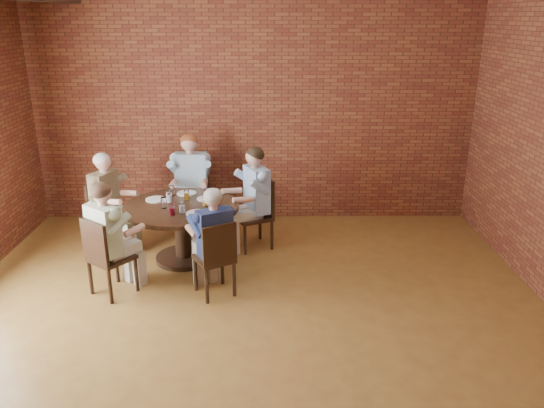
{
  "coord_description": "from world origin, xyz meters",
  "views": [
    {
      "loc": [
        0.21,
        -4.31,
        2.99
      ],
      "look_at": [
        0.25,
        1.0,
        1.09
      ],
      "focal_mm": 35.0,
      "sensor_mm": 36.0,
      "label": 1
    }
  ],
  "objects_px": {
    "diner_c": "(109,202)",
    "diner_a": "(252,199)",
    "diner_b": "(191,184)",
    "chair_d": "(105,254)",
    "diner_e": "(213,242)",
    "dining_table": "(182,222)",
    "chair_c": "(105,212)",
    "chair_e": "(216,256)",
    "smartphone": "(207,217)",
    "chair_a": "(259,210)",
    "diner_d": "(109,239)",
    "chair_b": "(192,194)"
  },
  "relations": [
    {
      "from": "diner_c",
      "to": "diner_a",
      "type": "bearing_deg",
      "value": -68.52
    },
    {
      "from": "diner_b",
      "to": "diner_a",
      "type": "bearing_deg",
      "value": -34.92
    },
    {
      "from": "chair_d",
      "to": "diner_e",
      "type": "xyz_separation_m",
      "value": [
        1.2,
        0.04,
        0.13
      ]
    },
    {
      "from": "diner_c",
      "to": "dining_table",
      "type": "bearing_deg",
      "value": -90.0
    },
    {
      "from": "chair_c",
      "to": "diner_b",
      "type": "bearing_deg",
      "value": -40.22
    },
    {
      "from": "dining_table",
      "to": "chair_e",
      "type": "xyz_separation_m",
      "value": [
        0.52,
        -0.95,
        -0.04
      ]
    },
    {
      "from": "diner_b",
      "to": "smartphone",
      "type": "xyz_separation_m",
      "value": [
        0.39,
        -1.45,
        0.04
      ]
    },
    {
      "from": "diner_b",
      "to": "diner_c",
      "type": "relative_size",
      "value": 1.08
    },
    {
      "from": "chair_d",
      "to": "diner_e",
      "type": "relative_size",
      "value": 0.74
    },
    {
      "from": "diner_e",
      "to": "chair_c",
      "type": "bearing_deg",
      "value": -68.13
    },
    {
      "from": "dining_table",
      "to": "smartphone",
      "type": "bearing_deg",
      "value": -49.48
    },
    {
      "from": "dining_table",
      "to": "diner_b",
      "type": "xyz_separation_m",
      "value": [
        -0.02,
        1.01,
        0.18
      ]
    },
    {
      "from": "chair_e",
      "to": "diner_e",
      "type": "xyz_separation_m",
      "value": [
        -0.04,
        0.07,
        0.14
      ]
    },
    {
      "from": "chair_a",
      "to": "diner_a",
      "type": "distance_m",
      "value": 0.19
    },
    {
      "from": "diner_a",
      "to": "chair_e",
      "type": "height_order",
      "value": "diner_a"
    },
    {
      "from": "dining_table",
      "to": "diner_c",
      "type": "bearing_deg",
      "value": 159.18
    },
    {
      "from": "diner_d",
      "to": "chair_d",
      "type": "bearing_deg",
      "value": 90.0
    },
    {
      "from": "diner_d",
      "to": "chair_e",
      "type": "relative_size",
      "value": 1.46
    },
    {
      "from": "chair_a",
      "to": "chair_e",
      "type": "distance_m",
      "value": 1.46
    },
    {
      "from": "chair_a",
      "to": "chair_b",
      "type": "height_order",
      "value": "chair_b"
    },
    {
      "from": "chair_d",
      "to": "diner_d",
      "type": "height_order",
      "value": "diner_d"
    },
    {
      "from": "diner_c",
      "to": "diner_b",
      "type": "bearing_deg",
      "value": -37.15
    },
    {
      "from": "chair_a",
      "to": "smartphone",
      "type": "height_order",
      "value": "chair_a"
    },
    {
      "from": "diner_b",
      "to": "chair_e",
      "type": "height_order",
      "value": "diner_b"
    },
    {
      "from": "diner_c",
      "to": "diner_d",
      "type": "bearing_deg",
      "value": -143.31
    },
    {
      "from": "chair_b",
      "to": "chair_d",
      "type": "relative_size",
      "value": 1.07
    },
    {
      "from": "chair_d",
      "to": "diner_c",
      "type": "bearing_deg",
      "value": -39.01
    },
    {
      "from": "chair_b",
      "to": "diner_c",
      "type": "bearing_deg",
      "value": -144.98
    },
    {
      "from": "diner_a",
      "to": "chair_e",
      "type": "xyz_separation_m",
      "value": [
        -0.36,
        -1.36,
        -0.2
      ]
    },
    {
      "from": "chair_b",
      "to": "dining_table",
      "type": "bearing_deg",
      "value": -90.0
    },
    {
      "from": "chair_b",
      "to": "diner_d",
      "type": "distance_m",
      "value": 2.07
    },
    {
      "from": "diner_a",
      "to": "chair_d",
      "type": "height_order",
      "value": "diner_a"
    },
    {
      "from": "diner_a",
      "to": "smartphone",
      "type": "bearing_deg",
      "value": -55.86
    },
    {
      "from": "diner_b",
      "to": "chair_d",
      "type": "height_order",
      "value": "diner_b"
    },
    {
      "from": "chair_c",
      "to": "diner_e",
      "type": "relative_size",
      "value": 0.73
    },
    {
      "from": "chair_b",
      "to": "diner_b",
      "type": "bearing_deg",
      "value": -90.0
    },
    {
      "from": "chair_b",
      "to": "diner_d",
      "type": "height_order",
      "value": "diner_d"
    },
    {
      "from": "chair_b",
      "to": "diner_d",
      "type": "bearing_deg",
      "value": -109.16
    },
    {
      "from": "diner_c",
      "to": "chair_e",
      "type": "bearing_deg",
      "value": -110.16
    },
    {
      "from": "chair_a",
      "to": "chair_c",
      "type": "relative_size",
      "value": 1.04
    },
    {
      "from": "chair_b",
      "to": "diner_b",
      "type": "distance_m",
      "value": 0.21
    },
    {
      "from": "diner_a",
      "to": "chair_e",
      "type": "bearing_deg",
      "value": -39.85
    },
    {
      "from": "diner_b",
      "to": "chair_d",
      "type": "relative_size",
      "value": 1.54
    },
    {
      "from": "chair_c",
      "to": "chair_b",
      "type": "bearing_deg",
      "value": -36.34
    },
    {
      "from": "dining_table",
      "to": "diner_c",
      "type": "relative_size",
      "value": 1.1
    },
    {
      "from": "chair_c",
      "to": "chair_a",
      "type": "bearing_deg",
      "value": -68.31
    },
    {
      "from": "diner_e",
      "to": "diner_c",
      "type": "bearing_deg",
      "value": -68.9
    },
    {
      "from": "chair_c",
      "to": "chair_e",
      "type": "relative_size",
      "value": 1.03
    },
    {
      "from": "chair_b",
      "to": "chair_d",
      "type": "bearing_deg",
      "value": -109.91
    },
    {
      "from": "diner_a",
      "to": "smartphone",
      "type": "distance_m",
      "value": 0.99
    }
  ]
}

